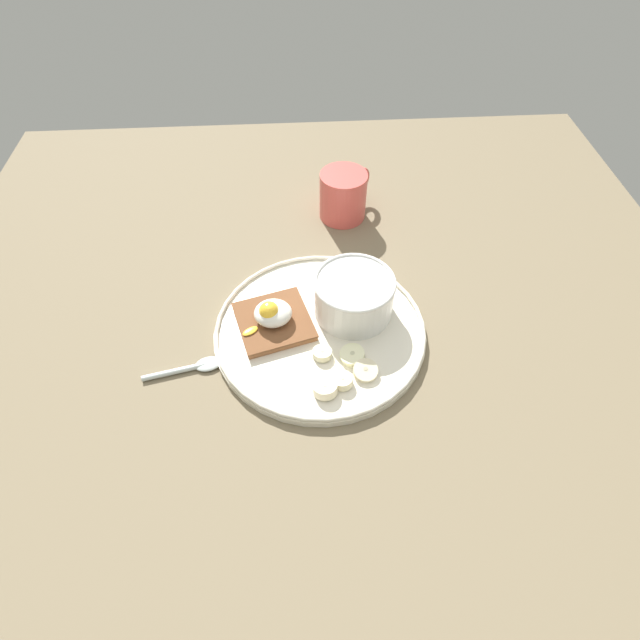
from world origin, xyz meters
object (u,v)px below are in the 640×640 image
banana_slice_left (352,355)px  banana_slice_inner (322,388)px  banana_slice_right (365,371)px  coffee_mug (344,195)px  oatmeal_bowl (354,296)px  banana_slice_back (324,353)px  toast_slice (274,321)px  spoon (193,367)px  banana_slice_front (343,381)px  poached_egg (272,313)px

banana_slice_left → banana_slice_inner: size_ratio=1.12×
banana_slice_right → coffee_mug: (0.37, 34.87, 2.68)cm
oatmeal_bowl → banana_slice_back: oatmeal_bowl is taller
toast_slice → banana_slice_right: 15.13cm
banana_slice_right → spoon: banana_slice_right is taller
banana_slice_front → coffee_mug: coffee_mug is taller
banana_slice_front → banana_slice_left: 4.37cm
oatmeal_bowl → spoon: (-22.59, -8.29, -3.73)cm
banana_slice_inner → banana_slice_back: bearing=83.0°
banana_slice_front → banana_slice_left: (1.67, 4.03, -0.06)cm
banana_slice_left → banana_slice_right: bearing=-61.3°
oatmeal_bowl → poached_egg: (-11.64, -1.98, -0.54)cm
banana_slice_inner → spoon: (-17.15, 5.31, -1.39)cm
oatmeal_bowl → banana_slice_right: (0.46, -11.16, -2.52)cm
banana_slice_front → spoon: bearing=168.0°
banana_slice_left → oatmeal_bowl: bearing=83.3°
oatmeal_bowl → banana_slice_back: size_ratio=3.96×
banana_slice_right → toast_slice: bearing=142.2°
banana_slice_front → coffee_mug: size_ratio=0.39×
spoon → banana_slice_back: bearing=1.3°
toast_slice → poached_egg: bearing=-147.1°
toast_slice → coffee_mug: (12.32, 25.60, 2.66)cm
banana_slice_front → banana_slice_inner: (-2.78, -1.06, 0.13)cm
banana_slice_inner → spoon: 18.00cm
poached_egg → oatmeal_bowl: bearing=9.6°
coffee_mug → poached_egg: bearing=-115.9°
banana_slice_front → coffee_mug: 36.52cm
banana_slice_back → banana_slice_front: bearing=-66.0°
banana_slice_left → coffee_mug: size_ratio=0.48×
banana_slice_back → toast_slice: bearing=138.4°
poached_egg → banana_slice_back: 9.31cm
banana_slice_front → coffee_mug: bearing=84.5°
oatmeal_bowl → toast_slice: 11.92cm
poached_egg → toast_slice: bearing=32.9°
banana_slice_front → banana_slice_back: banana_slice_front is taller
banana_slice_front → spoon: banana_slice_front is taller
poached_egg → coffee_mug: 28.57cm
banana_slice_back → banana_slice_left: bearing=-9.5°
banana_slice_right → spoon: 23.26cm
toast_slice → spoon: size_ratio=1.16×
poached_egg → banana_slice_left: poached_egg is taller
oatmeal_bowl → banana_slice_inner: size_ratio=2.76×
toast_slice → banana_slice_front: banana_slice_front is taller
oatmeal_bowl → banana_slice_inner: 14.83cm
poached_egg → banana_slice_front: (8.98, -10.56, -1.93)cm
banana_slice_back → spoon: banana_slice_back is taller
banana_slice_front → oatmeal_bowl: bearing=78.0°
banana_slice_back → spoon: (-17.85, -0.41, -1.15)cm
poached_egg → banana_slice_right: bearing=-37.2°
oatmeal_bowl → banana_slice_front: oatmeal_bowl is taller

